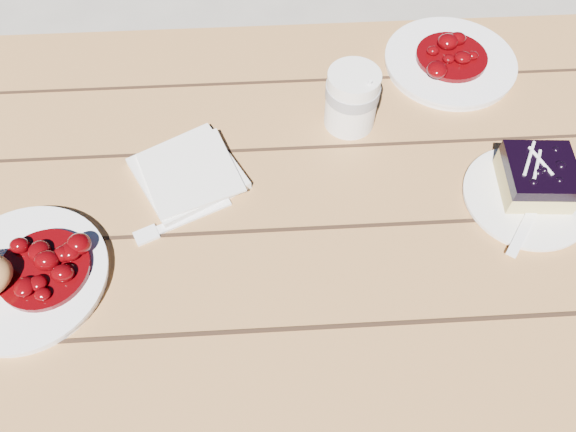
{
  "coord_description": "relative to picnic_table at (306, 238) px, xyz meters",
  "views": [
    {
      "loc": [
        -0.06,
        -0.53,
        1.47
      ],
      "look_at": [
        -0.04,
        -0.09,
        0.81
      ],
      "focal_mm": 35.0,
      "sensor_mm": 36.0,
      "label": 1
    }
  ],
  "objects": [
    {
      "name": "coffee_cup",
      "position": [
        0.08,
        0.14,
        0.22
      ],
      "size": [
        0.09,
        0.09,
        0.11
      ],
      "primitive_type": "cylinder",
      "color": "white",
      "rests_on": "picnic_table"
    },
    {
      "name": "fork_dessert",
      "position": [
        0.32,
        -0.1,
        0.17
      ],
      "size": [
        0.11,
        0.14,
        0.0
      ],
      "primitive_type": null,
      "rotation": [
        0.0,
        0.0,
        -0.63
      ],
      "color": "white",
      "rests_on": "dessert_plate"
    },
    {
      "name": "second_stew",
      "position": [
        0.28,
        0.27,
        0.2
      ],
      "size": [
        0.13,
        0.13,
        0.04
      ],
      "primitive_type": null,
      "color": "#510206",
      "rests_on": "second_plate"
    },
    {
      "name": "picnic_table",
      "position": [
        0.0,
        0.0,
        0.0
      ],
      "size": [
        2.0,
        1.55,
        0.75
      ],
      "color": "brown",
      "rests_on": "ground"
    },
    {
      "name": "goulash_stew",
      "position": [
        -0.39,
        -0.14,
        0.2
      ],
      "size": [
        0.13,
        0.13,
        0.04
      ],
      "primitive_type": null,
      "color": "#510206",
      "rests_on": "main_plate"
    },
    {
      "name": "dessert_plate",
      "position": [
        0.34,
        -0.04,
        0.17
      ],
      "size": [
        0.19,
        0.19,
        0.01
      ],
      "primitive_type": "cylinder",
      "color": "white",
      "rests_on": "picnic_table"
    },
    {
      "name": "ground",
      "position": [
        0.0,
        0.0,
        -0.59
      ],
      "size": [
        60.0,
        60.0,
        0.0
      ],
      "primitive_type": "plane",
      "color": "gray",
      "rests_on": "ground"
    },
    {
      "name": "second_plate",
      "position": [
        0.28,
        0.27,
        0.17
      ],
      "size": [
        0.24,
        0.24,
        0.02
      ],
      "primitive_type": "cylinder",
      "color": "white",
      "rests_on": "picnic_table"
    },
    {
      "name": "main_plate",
      "position": [
        -0.42,
        -0.14,
        0.17
      ],
      "size": [
        0.23,
        0.23,
        0.02
      ],
      "primitive_type": "cylinder",
      "color": "white",
      "rests_on": "picnic_table"
    },
    {
      "name": "fork_table",
      "position": [
        -0.18,
        -0.05,
        0.16
      ],
      "size": [
        0.16,
        0.09,
        0.0
      ],
      "primitive_type": null,
      "rotation": [
        0.0,
        0.0,
        1.99
      ],
      "color": "white",
      "rests_on": "picnic_table"
    },
    {
      "name": "blueberry_cake",
      "position": [
        0.35,
        -0.03,
        0.2
      ],
      "size": [
        0.11,
        0.11,
        0.06
      ],
      "rotation": [
        0.0,
        0.0,
        -0.07
      ],
      "color": "tan",
      "rests_on": "dessert_plate"
    },
    {
      "name": "napkin_stack",
      "position": [
        -0.19,
        0.03,
        0.17
      ],
      "size": [
        0.2,
        0.2,
        0.01
      ],
      "primitive_type": "cube",
      "rotation": [
        0.0,
        0.0,
        0.5
      ],
      "color": "white",
      "rests_on": "picnic_table"
    }
  ]
}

